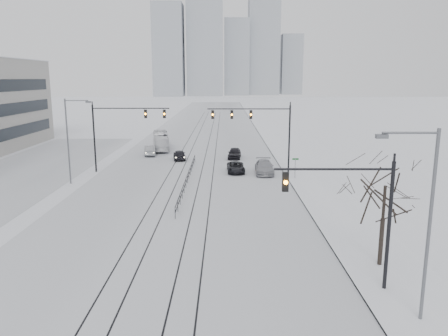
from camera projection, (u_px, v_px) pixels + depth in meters
road at (202, 143)px, 76.04m from camera, size 22.00×260.00×0.02m
sidewalk_east at (279, 142)px, 76.02m from camera, size 5.00×260.00×0.16m
curb at (265, 142)px, 76.03m from camera, size 0.10×260.00×0.12m
parking_strip at (22, 173)px, 51.56m from camera, size 14.00×60.00×0.03m
tram_rails at (194, 165)px, 56.45m from camera, size 5.30×180.00×0.01m
skyline at (226, 47)px, 279.05m from camera, size 96.00×48.00×72.00m
traffic_mast_near at (359, 208)px, 22.23m from camera, size 6.10×0.37×7.00m
traffic_mast_ne at (261, 125)px, 50.38m from camera, size 9.60×0.37×8.00m
traffic_mast_nw at (119, 126)px, 51.41m from camera, size 9.10×0.37×8.00m
street_light_east at (424, 214)px, 19.16m from camera, size 2.73×0.25×9.00m
street_light_west at (70, 135)px, 45.61m from camera, size 2.73×0.25×9.00m
bare_tree at (385, 194)px, 25.18m from camera, size 4.40×4.40×6.10m
median_fence at (187, 179)px, 46.55m from camera, size 0.06×24.00×1.00m
street_sign at (295, 165)px, 48.29m from camera, size 0.70×0.06×2.40m
sedan_sb_inner at (179, 155)px, 60.13m from camera, size 2.16×4.19×1.36m
sedan_sb_outer at (150, 150)px, 63.61m from camera, size 2.12×4.58×1.45m
sedan_nb_front at (236, 167)px, 52.03m from camera, size 2.13×4.43×1.22m
sedan_nb_right at (264, 167)px, 51.38m from camera, size 2.31×5.30×1.52m
sedan_nb_far at (234, 153)px, 61.19m from camera, size 2.07×4.43×1.47m
box_truck at (161, 141)px, 68.68m from camera, size 3.83×10.01×2.72m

